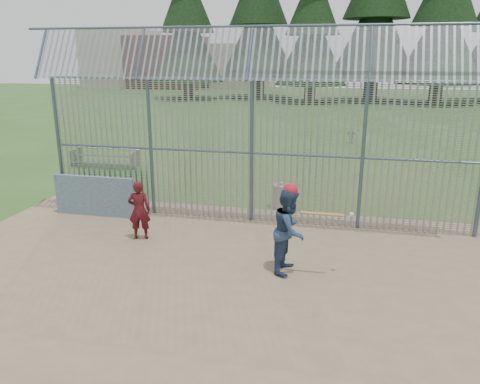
% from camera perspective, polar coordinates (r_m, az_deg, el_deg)
% --- Properties ---
extents(ground, '(120.00, 120.00, 0.00)m').
position_cam_1_polar(ground, '(10.47, -2.39, -9.91)').
color(ground, '#2D511E').
rests_on(ground, ground).
extents(dirt_infield, '(14.00, 10.00, 0.02)m').
position_cam_1_polar(dirt_infield, '(10.03, -3.14, -11.09)').
color(dirt_infield, '#756047').
rests_on(dirt_infield, ground).
extents(dugout_wall, '(2.50, 0.12, 1.20)m').
position_cam_1_polar(dugout_wall, '(14.45, -17.31, -0.48)').
color(dugout_wall, '#38566B').
rests_on(dugout_wall, dirt_infield).
extents(batter, '(0.83, 1.00, 1.88)m').
position_cam_1_polar(batter, '(10.25, 6.04, -4.70)').
color(batter, navy).
rests_on(batter, dirt_infield).
extents(onlooker, '(0.64, 0.50, 1.55)m').
position_cam_1_polar(onlooker, '(12.29, -12.18, -2.18)').
color(onlooker, maroon).
rests_on(onlooker, dirt_infield).
extents(bg_kid_seated, '(0.53, 0.29, 0.85)m').
position_cam_1_polar(bg_kid_seated, '(26.08, 13.43, 6.71)').
color(bg_kid_seated, slate).
rests_on(bg_kid_seated, ground).
extents(batting_gear, '(1.48, 0.35, 0.66)m').
position_cam_1_polar(batting_gear, '(9.95, 6.83, -0.21)').
color(batting_gear, red).
rests_on(batting_gear, ground).
extents(trash_can, '(0.56, 0.56, 0.82)m').
position_cam_1_polar(trash_can, '(14.70, 5.01, -0.46)').
color(trash_can, '#909398').
rests_on(trash_can, ground).
extents(bleacher, '(3.00, 0.95, 0.72)m').
position_cam_1_polar(bleacher, '(20.96, -16.12, 4.16)').
color(bleacher, slate).
rests_on(bleacher, ground).
extents(backstop_fence, '(20.09, 0.81, 5.30)m').
position_cam_1_polar(backstop_fence, '(12.71, 9.45, 5.88)').
color(backstop_fence, '#47566B').
rests_on(backstop_fence, ground).
extents(distant_buildings, '(26.50, 10.50, 8.00)m').
position_cam_1_polar(distant_buildings, '(70.38, -9.25, 15.42)').
color(distant_buildings, brown).
rests_on(distant_buildings, ground).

